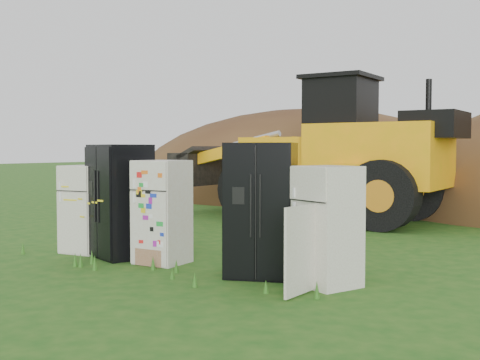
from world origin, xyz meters
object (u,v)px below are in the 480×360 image
Objects in this scene: fridge_black_right at (261,210)px; fridge_black_side at (120,201)px; fridge_leftmost at (85,209)px; fridge_sticker at (162,212)px; fridge_open_door at (328,226)px; wheel_loader at (308,149)px.

fridge_black_side is at bearing 158.94° from fridge_black_right.
fridge_leftmost is 3.72m from fridge_black_right.
fridge_black_right is at bearing -7.75° from fridge_leftmost.
fridge_sticker is 0.86× the size of fridge_black_right.
fridge_open_door is (4.81, -0.02, 0.03)m from fridge_leftmost.
fridge_open_door is at bearing -3.66° from fridge_sticker.
fridge_leftmost is 0.20× the size of wheel_loader.
fridge_sticker reaches higher than fridge_open_door.
fridge_leftmost is 0.81× the size of fridge_black_side.
fridge_sticker is at bearing -83.67° from wheel_loader.
fridge_leftmost is 0.80× the size of fridge_black_right.
fridge_black_side is 0.25× the size of wheel_loader.
fridge_black_side is 0.98m from fridge_sticker.
fridge_black_side reaches higher than fridge_sticker.
fridge_open_door reaches higher than fridge_leftmost.
fridge_sticker is at bearing 159.92° from fridge_black_right.
fridge_leftmost is 4.81m from fridge_open_door.
wheel_loader reaches higher than fridge_leftmost.
wheel_loader is at bearing 90.59° from fridge_black_right.
fridge_black_side is at bearing -91.70° from wheel_loader.
fridge_leftmost is 0.93× the size of fridge_sticker.
fridge_open_door is at bearing -23.89° from fridge_black_right.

